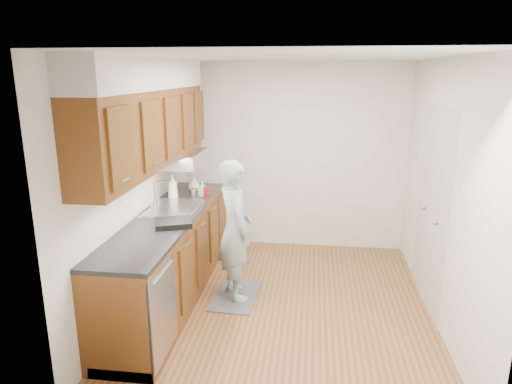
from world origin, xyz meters
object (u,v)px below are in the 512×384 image
soap_bottle_c (194,184)px  steel_can (193,193)px  soap_bottle_a (173,187)px  soap_bottle_b (202,188)px  dish_rack (173,223)px  person (235,221)px  soda_can (207,192)px

soap_bottle_c → steel_can: soap_bottle_c is taller
soap_bottle_a → soap_bottle_b: bearing=34.7°
soap_bottle_b → dish_rack: (-0.02, -1.09, -0.07)m
person → steel_can: person is taller
person → steel_can: 0.85m
dish_rack → soda_can: bearing=65.0°
soap_bottle_a → dish_rack: bearing=-72.7°
soap_bottle_c → steel_can: 0.28m
soap_bottle_a → steel_can: soap_bottle_a is taller
soap_bottle_c → dish_rack: size_ratio=0.54×
soda_can → person: bearing=-54.5°
soap_bottle_b → soda_can: soap_bottle_b is taller
steel_can → dish_rack: steel_can is taller
person → soap_bottle_c: (-0.66, 0.86, 0.17)m
soda_can → dish_rack: (-0.08, -1.05, -0.04)m
person → dish_rack: (-0.52, -0.44, 0.10)m
soap_bottle_a → soap_bottle_c: bearing=71.5°
steel_can → dish_rack: bearing=-85.8°
soap_bottle_a → dish_rack: soap_bottle_a is taller
soap_bottle_a → soda_can: (0.36, 0.16, -0.08)m
soap_bottle_a → dish_rack: (0.28, -0.89, -0.12)m
dish_rack → soap_bottle_c: bearing=75.6°
soap_bottle_b → soda_can: size_ratio=1.45×
dish_rack → soap_bottle_a: bearing=86.8°
person → dish_rack: size_ratio=5.00×
soap_bottle_b → soda_can: 0.08m
soap_bottle_c → dish_rack: (0.14, -1.30, -0.06)m
soap_bottle_a → soap_bottle_b: 0.36m
soap_bottle_a → steel_can: size_ratio=2.77×
person → steel_can: bearing=16.7°
soap_bottle_a → soap_bottle_c: (0.14, 0.41, -0.05)m
person → soda_can: 0.76m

